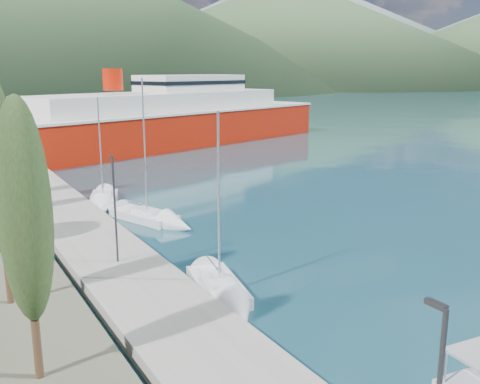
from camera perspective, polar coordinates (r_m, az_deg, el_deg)
ground at (r=137.52m, az=-23.13°, el=7.12°), size 1400.00×1400.00×0.00m
quay at (r=44.18m, az=-18.26°, el=-2.24°), size 5.00×88.00×0.80m
hills_far at (r=656.89m, az=-17.35°, el=18.12°), size 1480.00×900.00×180.00m
hills_near at (r=407.00m, az=-14.45°, el=17.85°), size 1010.00×520.00×115.00m
lamp_posts at (r=32.01m, az=-14.08°, el=-0.79°), size 0.15×49.19×6.06m
sailboat_near at (r=26.97m, az=-1.33°, el=-11.55°), size 3.58×7.50×10.37m
sailboat_mid at (r=40.89m, az=-8.38°, el=-3.07°), size 4.81×8.38×11.72m
sailboat_far at (r=46.99m, az=-14.48°, el=-1.25°), size 4.46×7.21×10.11m
ferry at (r=83.07m, az=-8.25°, el=7.45°), size 62.59×31.77×12.24m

